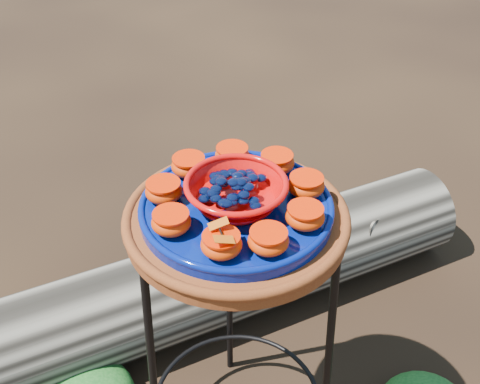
{
  "coord_description": "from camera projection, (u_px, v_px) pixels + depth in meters",
  "views": [
    {
      "loc": [
        -0.08,
        -0.85,
        1.43
      ],
      "look_at": [
        0.01,
        0.0,
        0.78
      ],
      "focal_mm": 45.0,
      "sensor_mm": 36.0,
      "label": 1
    }
  ],
  "objects": [
    {
      "name": "plant_stand",
      "position": [
        237.0,
        349.0,
        1.33
      ],
      "size": [
        0.44,
        0.44,
        0.7
      ],
      "primitive_type": null,
      "color": "black",
      "rests_on": "ground"
    },
    {
      "name": "terracotta_saucer",
      "position": [
        236.0,
        221.0,
        1.11
      ],
      "size": [
        0.41,
        0.41,
        0.03
      ],
      "primitive_type": "cylinder",
      "color": "#632610",
      "rests_on": "plant_stand"
    },
    {
      "name": "cobalt_plate",
      "position": [
        236.0,
        209.0,
        1.09
      ],
      "size": [
        0.35,
        0.35,
        0.02
      ],
      "primitive_type": "cylinder",
      "color": "#071858",
      "rests_on": "terracotta_saucer"
    },
    {
      "name": "red_bowl",
      "position": [
        236.0,
        193.0,
        1.07
      ],
      "size": [
        0.18,
        0.18,
        0.05
      ],
      "primitive_type": null,
      "color": "red",
      "rests_on": "cobalt_plate"
    },
    {
      "name": "glass_gems",
      "position": [
        236.0,
        177.0,
        1.05
      ],
      "size": [
        0.14,
        0.14,
        0.02
      ],
      "primitive_type": null,
      "color": "black",
      "rests_on": "red_bowl"
    },
    {
      "name": "orange_half_0",
      "position": [
        221.0,
        244.0,
        0.97
      ],
      "size": [
        0.07,
        0.07,
        0.04
      ],
      "primitive_type": "ellipsoid",
      "color": "#BC3100",
      "rests_on": "cobalt_plate"
    },
    {
      "name": "orange_half_1",
      "position": [
        268.0,
        241.0,
        0.98
      ],
      "size": [
        0.07,
        0.07,
        0.04
      ],
      "primitive_type": "ellipsoid",
      "color": "#BC3100",
      "rests_on": "cobalt_plate"
    },
    {
      "name": "orange_half_2",
      "position": [
        305.0,
        217.0,
        1.03
      ],
      "size": [
        0.07,
        0.07,
        0.04
      ],
      "primitive_type": "ellipsoid",
      "color": "#BC3100",
      "rests_on": "cobalt_plate"
    },
    {
      "name": "orange_half_3",
      "position": [
        306.0,
        186.0,
        1.1
      ],
      "size": [
        0.07,
        0.07,
        0.04
      ],
      "primitive_type": "ellipsoid",
      "color": "#BC3100",
      "rests_on": "cobalt_plate"
    },
    {
      "name": "orange_half_4",
      "position": [
        277.0,
        163.0,
        1.16
      ],
      "size": [
        0.07,
        0.07,
        0.04
      ],
      "primitive_type": "ellipsoid",
      "color": "#BC3100",
      "rests_on": "cobalt_plate"
    },
    {
      "name": "orange_half_5",
      "position": [
        232.0,
        155.0,
        1.18
      ],
      "size": [
        0.07,
        0.07,
        0.04
      ],
      "primitive_type": "ellipsoid",
      "color": "#BC3100",
      "rests_on": "cobalt_plate"
    },
    {
      "name": "orange_half_6",
      "position": [
        189.0,
        166.0,
        1.15
      ],
      "size": [
        0.07,
        0.07,
        0.04
      ],
      "primitive_type": "ellipsoid",
      "color": "#BC3100",
      "rests_on": "cobalt_plate"
    },
    {
      "name": "orange_half_7",
      "position": [
        164.0,
        191.0,
        1.09
      ],
      "size": [
        0.07,
        0.07,
        0.04
      ],
      "primitive_type": "ellipsoid",
      "color": "#BC3100",
      "rests_on": "cobalt_plate"
    },
    {
      "name": "orange_half_8",
      "position": [
        171.0,
        222.0,
        1.02
      ],
      "size": [
        0.07,
        0.07,
        0.04
      ],
      "primitive_type": "ellipsoid",
      "color": "#BC3100",
      "rests_on": "cobalt_plate"
    },
    {
      "name": "butterfly",
      "position": [
        221.0,
        233.0,
        0.96
      ],
      "size": [
        0.08,
        0.06,
        0.01
      ],
      "primitive_type": null,
      "rotation": [
        0.0,
        0.0,
        0.16
      ],
      "color": "#CD530B",
      "rests_on": "orange_half_0"
    },
    {
      "name": "driftwood_log",
      "position": [
        234.0,
        273.0,
        1.82
      ],
      "size": [
        1.52,
        0.88,
        0.28
      ],
      "primitive_type": null,
      "rotation": [
        0.0,
        0.0,
        0.35
      ],
      "color": "black",
      "rests_on": "ground"
    },
    {
      "name": "foliage_back",
      "position": [
        199.0,
        283.0,
        1.87
      ],
      "size": [
        0.32,
        0.32,
        0.16
      ],
      "primitive_type": "ellipsoid",
      "color": "#0E4413",
      "rests_on": "ground"
    }
  ]
}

